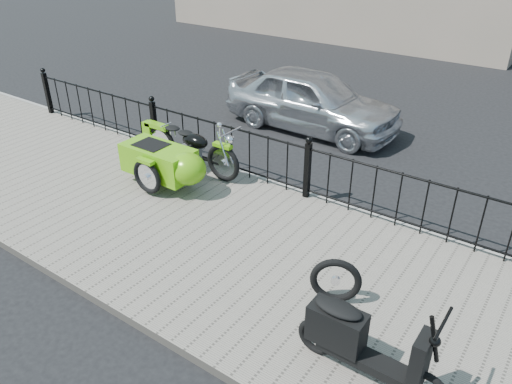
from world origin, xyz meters
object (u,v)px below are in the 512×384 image
Objects in this scene: scooter at (360,342)px; motorcycle_sidecar at (172,160)px; sedan_car at (312,100)px; spare_tire at (336,281)px.

motorcycle_sidecar is at bearing 156.20° from scooter.
sedan_car is at bearing 123.47° from scooter.
motorcycle_sidecar reaches higher than spare_tire.
spare_tire is (-0.69, 0.84, -0.11)m from scooter.
spare_tire is at bearing 129.40° from scooter.
motorcycle_sidecar is at bearing 163.53° from spare_tire.
spare_tire is 0.16× the size of sedan_car.
motorcycle_sidecar is 3.94m from sedan_car.
scooter is 1.09m from spare_tire.
motorcycle_sidecar is 4.79m from scooter.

